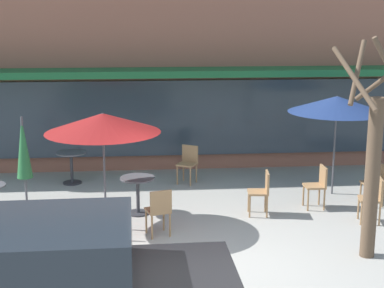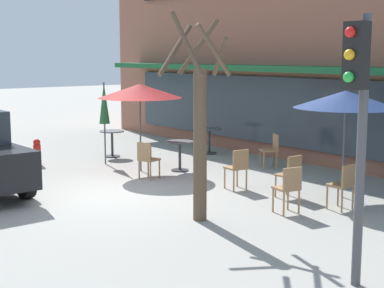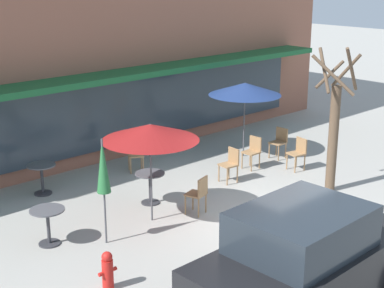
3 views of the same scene
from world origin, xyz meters
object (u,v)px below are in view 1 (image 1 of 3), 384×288
at_px(patio_umbrella_green_folded, 23,149).
at_px(street_tree, 373,160).
at_px(cafe_chair_3, 318,183).
at_px(patio_umbrella_cream_folded, 337,104).
at_px(cafe_chair_2, 159,209).
at_px(cafe_chair_0, 188,161).
at_px(cafe_table_by_tree, 138,189).
at_px(patio_umbrella_corner_open, 103,123).
at_px(cafe_chair_4, 374,196).
at_px(cafe_chair_1, 262,190).
at_px(cafe_chair_5, 376,181).
at_px(cafe_table_streetside, 71,162).

xyz_separation_m(patio_umbrella_green_folded, street_tree, (5.78, -1.40, 0.03)).
bearing_deg(cafe_chair_3, patio_umbrella_green_folded, -169.34).
distance_m(patio_umbrella_cream_folded, cafe_chair_2, 4.74).
relative_size(cafe_chair_0, cafe_chair_2, 1.00).
relative_size(cafe_table_by_tree, cafe_chair_2, 0.85).
height_order(patio_umbrella_corner_open, cafe_chair_3, patio_umbrella_corner_open).
height_order(patio_umbrella_green_folded, cafe_chair_2, patio_umbrella_green_folded).
relative_size(patio_umbrella_corner_open, cafe_chair_3, 2.47).
relative_size(patio_umbrella_cream_folded, cafe_chair_4, 2.47).
height_order(cafe_table_by_tree, cafe_chair_1, cafe_chair_1).
bearing_deg(cafe_chair_3, cafe_chair_5, 3.86).
distance_m(cafe_table_by_tree, cafe_chair_2, 1.31).
bearing_deg(patio_umbrella_cream_folded, street_tree, -98.61).
relative_size(cafe_chair_0, cafe_chair_1, 1.00).
xyz_separation_m(cafe_table_by_tree, cafe_chair_5, (4.96, 0.13, 0.01)).
bearing_deg(cafe_table_by_tree, street_tree, -32.54).
distance_m(cafe_table_streetside, cafe_chair_3, 5.71).
relative_size(patio_umbrella_green_folded, cafe_chair_0, 2.47).
bearing_deg(street_tree, patio_umbrella_green_folded, 166.34).
bearing_deg(street_tree, cafe_chair_2, 161.01).
bearing_deg(cafe_table_streetside, cafe_table_by_tree, -55.39).
distance_m(cafe_table_by_tree, cafe_chair_3, 3.70).
xyz_separation_m(patio_umbrella_corner_open, street_tree, (4.39, -1.63, -0.36)).
relative_size(cafe_table_streetside, cafe_chair_5, 0.85).
distance_m(patio_umbrella_corner_open, cafe_chair_0, 3.70).
xyz_separation_m(patio_umbrella_cream_folded, cafe_chair_2, (-3.92, -2.20, -1.50)).
xyz_separation_m(patio_umbrella_corner_open, cafe_chair_2, (0.98, -0.46, -1.50)).
xyz_separation_m(cafe_table_by_tree, cafe_chair_0, (1.18, 2.09, 0.01)).
bearing_deg(cafe_chair_1, patio_umbrella_corner_open, -170.42).
xyz_separation_m(cafe_chair_2, street_tree, (3.41, -1.17, 1.13)).
bearing_deg(cafe_chair_2, cafe_chair_5, 16.84).
xyz_separation_m(cafe_chair_3, cafe_chair_5, (1.27, 0.09, 0.00)).
bearing_deg(patio_umbrella_corner_open, cafe_chair_1, 9.58).
xyz_separation_m(patio_umbrella_corner_open, cafe_chair_4, (5.11, -0.10, -1.50)).
bearing_deg(cafe_chair_0, patio_umbrella_green_folded, -135.45).
distance_m(patio_umbrella_corner_open, cafe_chair_5, 5.83).
bearing_deg(patio_umbrella_corner_open, cafe_table_by_tree, 52.98).
height_order(cafe_table_streetside, patio_umbrella_cream_folded, patio_umbrella_cream_folded).
relative_size(patio_umbrella_cream_folded, cafe_chair_2, 2.47).
bearing_deg(street_tree, cafe_chair_4, 65.05).
bearing_deg(cafe_chair_4, cafe_table_streetside, 152.54).
bearing_deg(cafe_chair_3, street_tree, -87.65).
relative_size(cafe_chair_2, cafe_chair_3, 1.00).
height_order(patio_umbrella_corner_open, cafe_chair_4, patio_umbrella_corner_open).
bearing_deg(patio_umbrella_corner_open, cafe_chair_0, 58.37).
distance_m(cafe_table_streetside, cafe_chair_5, 6.87).
distance_m(cafe_table_streetside, cafe_chair_4, 6.85).
bearing_deg(cafe_chair_2, street_tree, -18.99).
distance_m(cafe_chair_1, cafe_chair_3, 1.28).
height_order(patio_umbrella_cream_folded, cafe_chair_1, patio_umbrella_cream_folded).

